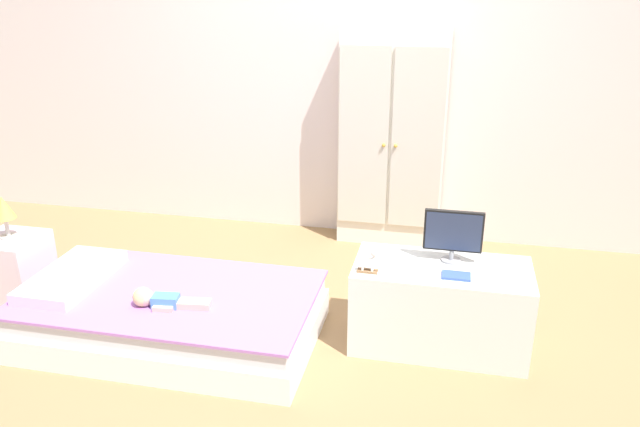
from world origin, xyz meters
The scene contains 12 objects.
ground_plane centered at (0.00, 0.00, -0.01)m, with size 10.00×10.00×0.02m, color #99754C.
back_wall centered at (0.00, 1.57, 1.35)m, with size 6.40×0.05×2.70m, color silver.
bed centered at (-0.64, -0.10, 0.13)m, with size 1.52×0.86×0.27m.
pillow centered at (-1.20, -0.10, 0.30)m, with size 0.32×0.61×0.06m, color silver.
doll centered at (-0.63, -0.24, 0.30)m, with size 0.39×0.14×0.10m.
nightstand centered at (-1.66, 0.04, 0.21)m, with size 0.33×0.33×0.42m, color silver.
table_lamp centered at (-1.66, 0.04, 0.59)m, with size 0.12×0.12×0.25m.
wardrobe centered at (0.33, 1.42, 0.74)m, with size 0.71×0.24×1.48m.
tv_stand centered at (0.74, 0.13, 0.22)m, with size 0.88×0.44×0.45m, color silver.
tv_monitor centered at (0.78, 0.20, 0.60)m, with size 0.29×0.10×0.27m.
rocking_horse_toy centered at (0.39, -0.01, 0.50)m, with size 0.10×0.04×0.12m.
book_blue centered at (0.81, 0.03, 0.45)m, with size 0.14×0.09×0.01m, color blue.
Camera 1 is at (0.74, -2.72, 1.82)m, focal length 34.88 mm.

